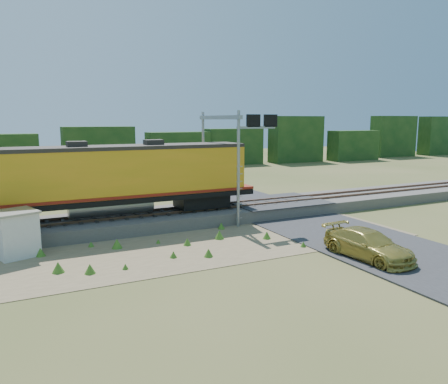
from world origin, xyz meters
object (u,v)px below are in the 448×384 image
locomotive (106,177)px  signal_gantry (229,139)px  shed (16,233)px  car (368,245)px

locomotive → signal_gantry: 8.48m
locomotive → shed: bearing=-147.6°
signal_gantry → shed: bearing=-168.8°
shed → car: bearing=-45.6°
shed → signal_gantry: bearing=-6.9°
shed → signal_gantry: 14.35m
locomotive → shed: 6.58m
car → locomotive: bearing=128.4°
locomotive → car: 15.79m
locomotive → shed: (-5.24, -3.33, -2.17)m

